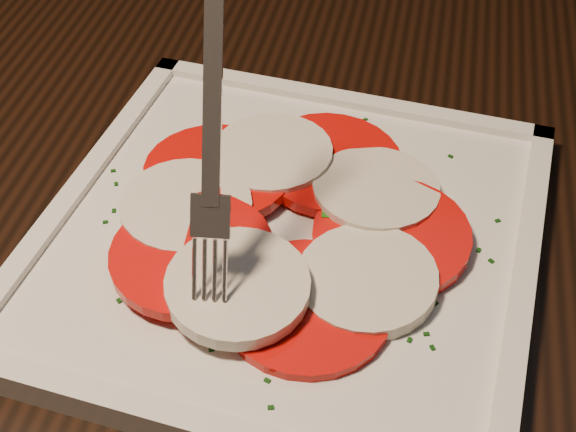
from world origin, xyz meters
The scene contains 5 objects.
ground centered at (0.00, 0.00, 0.00)m, with size 6.00×6.00×0.00m, color black.
table centered at (0.06, -0.29, 0.65)m, with size 1.24×0.85×0.75m.
plate centered at (0.10, -0.31, 0.76)m, with size 0.32×0.32×0.01m, color silver.
caprese_salad centered at (0.10, -0.31, 0.77)m, with size 0.27×0.27×0.03m.
fork centered at (0.06, -0.33, 0.88)m, with size 0.04×0.10×0.18m, color white, non-canonical shape.
Camera 1 is at (0.19, -0.67, 1.14)m, focal length 50.00 mm.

